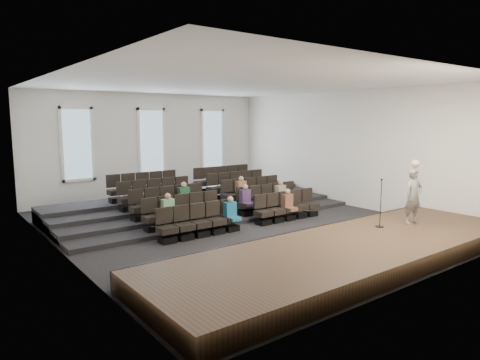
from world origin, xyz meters
name	(u,v)px	position (x,y,z in m)	size (l,w,h in m)	color
ground	(237,224)	(0.00, 0.00, 0.00)	(14.00, 14.00, 0.00)	black
ceiling	(237,83)	(0.00, 0.00, 5.01)	(12.00, 14.00, 0.02)	white
wall_back	(151,146)	(0.00, 7.02, 2.50)	(12.00, 0.04, 5.00)	white
wall_front	(424,176)	(0.00, -7.02, 2.50)	(12.00, 0.04, 5.00)	white
wall_left	(58,166)	(-6.02, 0.00, 2.50)	(0.04, 14.00, 5.00)	white
wall_right	(348,149)	(6.02, 0.00, 2.50)	(0.04, 14.00, 5.00)	white
stage	(351,252)	(0.00, -5.10, 0.25)	(11.80, 3.60, 0.50)	#46301E
stage_lip	(304,238)	(0.00, -3.33, 0.25)	(11.80, 0.06, 0.52)	black
risers	(193,205)	(0.00, 3.17, 0.20)	(11.80, 4.80, 0.60)	black
seating_rows	(214,199)	(0.00, 1.54, 0.68)	(6.80, 4.70, 1.67)	black
windows	(152,142)	(0.00, 6.95, 2.70)	(8.44, 0.10, 3.24)	white
audience	(236,199)	(0.28, 0.45, 0.83)	(5.45, 2.64, 1.10)	#1B6387
speaker	(413,196)	(3.29, -4.84, 1.37)	(0.63, 0.42, 1.74)	slate
mic_stand	(380,213)	(2.08, -4.50, 0.94)	(0.25, 0.25, 1.49)	black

